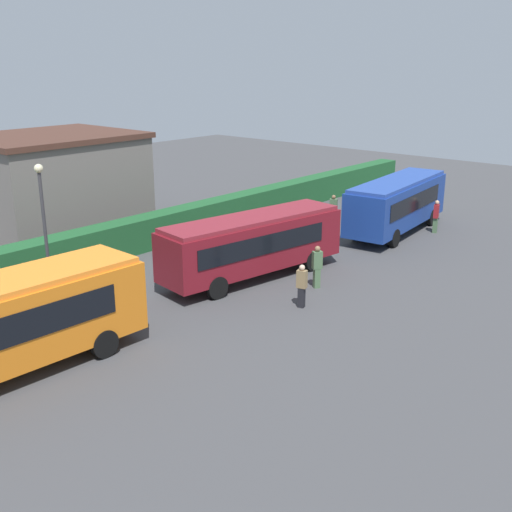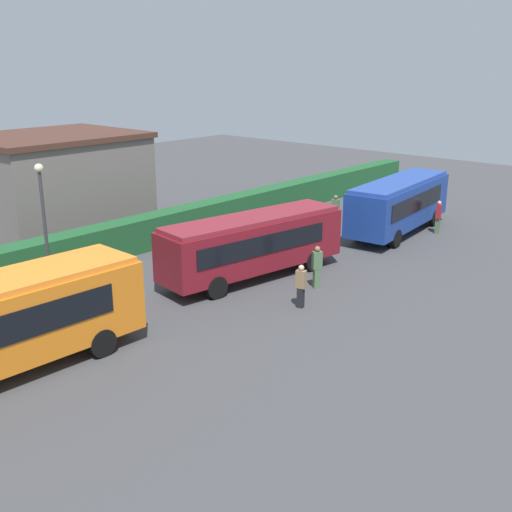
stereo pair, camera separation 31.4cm
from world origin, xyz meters
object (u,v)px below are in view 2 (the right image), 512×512
(bus_blue, at_px, (399,203))
(traffic_cone, at_px, (283,220))
(person_center, at_px, (317,266))
(person_right, at_px, (335,210))
(person_far, at_px, (438,216))
(bus_maroon, at_px, (253,242))
(lamppost, at_px, (44,216))
(person_left, at_px, (301,285))

(bus_blue, bearing_deg, traffic_cone, 108.59)
(person_center, xyz_separation_m, traffic_cone, (7.73, 8.17, -0.74))
(person_center, relative_size, traffic_cone, 3.23)
(bus_blue, bearing_deg, person_center, -175.67)
(person_right, xyz_separation_m, person_far, (2.60, -5.41, 0.02))
(bus_maroon, relative_size, bus_blue, 1.01)
(person_center, xyz_separation_m, lamppost, (-8.46, 7.73, 2.54))
(lamppost, bearing_deg, traffic_cone, 1.53)
(person_left, height_order, person_far, person_far)
(person_far, distance_m, traffic_cone, 9.15)
(traffic_cone, xyz_separation_m, lamppost, (-16.19, -0.43, 3.28))
(person_left, bearing_deg, bus_blue, -1.27)
(person_right, bearing_deg, person_left, 0.00)
(person_right, relative_size, person_far, 0.99)
(person_center, xyz_separation_m, person_right, (9.47, 5.55, -0.02))
(person_left, relative_size, person_right, 0.96)
(bus_blue, relative_size, lamppost, 1.64)
(bus_maroon, distance_m, person_left, 4.20)
(bus_blue, relative_size, traffic_cone, 15.68)
(person_far, relative_size, traffic_cone, 3.22)
(person_right, height_order, traffic_cone, person_right)
(person_center, height_order, person_far, person_center)
(person_center, bearing_deg, person_far, -57.31)
(bus_maroon, bearing_deg, person_left, -101.30)
(person_far, bearing_deg, bus_maroon, 61.90)
(person_far, height_order, lamppost, lamppost)
(person_left, xyz_separation_m, person_center, (2.28, 0.87, 0.06))
(person_left, xyz_separation_m, traffic_cone, (10.01, 9.04, -0.68))
(person_left, distance_m, person_center, 2.44)
(person_right, bearing_deg, bus_blue, 78.36)
(person_left, xyz_separation_m, person_far, (14.35, 1.01, 0.06))
(person_right, bearing_deg, traffic_cone, -84.99)
(bus_maroon, xyz_separation_m, lamppost, (-7.60, 4.73, 1.86))
(person_left, xyz_separation_m, person_right, (11.75, 6.42, 0.04))
(person_far, distance_m, lamppost, 22.04)
(person_right, xyz_separation_m, traffic_cone, (-1.74, 2.61, -0.72))
(bus_maroon, xyz_separation_m, person_far, (12.93, -2.86, -0.68))
(person_left, bearing_deg, person_far, -9.46)
(bus_blue, distance_m, person_right, 3.88)
(lamppost, bearing_deg, bus_blue, -16.98)
(bus_maroon, xyz_separation_m, traffic_cone, (8.59, 5.16, -1.42))
(person_far, bearing_deg, person_right, 10.03)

